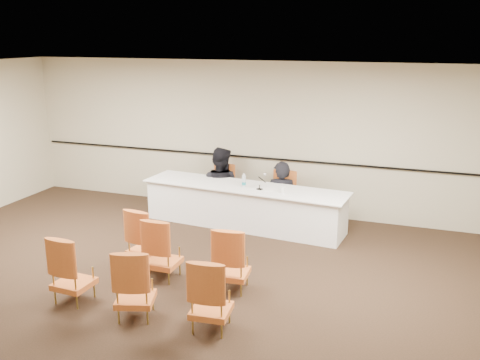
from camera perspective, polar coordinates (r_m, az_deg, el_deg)
name	(u,v)px	position (r m, az deg, el deg)	size (l,w,h in m)	color
floor	(163,294)	(7.66, -8.20, -11.94)	(10.00, 10.00, 0.00)	black
ceiling	(154,75)	(6.84, -9.16, 11.03)	(10.00, 10.00, 0.00)	white
wall_back	(254,137)	(10.69, 1.53, 4.59)	(10.00, 0.04, 3.00)	#BDB295
wall_rail	(253,157)	(10.74, 1.45, 2.45)	(9.80, 0.04, 0.03)	black
panel_table	(244,206)	(9.98, 0.44, -2.80)	(3.87, 0.89, 0.78)	white
panelist_main	(281,205)	(10.32, 4.38, -2.64)	(0.63, 0.41, 1.72)	black
panelist_main_chair	(281,197)	(10.27, 4.40, -1.80)	(0.50, 0.50, 0.95)	#B14C1F
panelist_second	(220,191)	(10.78, -2.12, -1.14)	(0.87, 0.67, 1.78)	black
panelist_second_chair	(220,189)	(10.77, -2.12, -0.95)	(0.50, 0.50, 0.95)	#B14C1F
papers	(265,189)	(9.65, 2.63, -1.01)	(0.30, 0.22, 0.00)	white
microphone	(260,182)	(9.60, 2.10, -0.22)	(0.10, 0.21, 0.29)	black
water_bottle	(244,180)	(9.76, 0.42, -0.05)	(0.08, 0.08, 0.25)	#187A86
drinking_glass	(244,184)	(9.81, 0.43, -0.43)	(0.06, 0.06, 0.10)	silver
coffee_cup	(283,190)	(9.44, 4.57, -1.06)	(0.08, 0.08, 0.12)	white
aud_chair_front_left	(146,237)	(8.38, -10.04, -6.02)	(0.50, 0.50, 0.95)	#B14C1F
aud_chair_front_mid	(163,248)	(7.93, -8.26, -7.18)	(0.50, 0.50, 0.95)	#B14C1F
aud_chair_front_right	(232,258)	(7.51, -0.89, -8.35)	(0.50, 0.50, 0.95)	#B14C1F
aud_chair_back_left	(73,268)	(7.55, -17.41, -8.96)	(0.50, 0.50, 0.95)	#B14C1F
aud_chair_back_mid	(135,283)	(6.95, -11.16, -10.71)	(0.50, 0.50, 0.95)	#B14C1F
aud_chair_back_right	(211,293)	(6.57, -3.11, -11.99)	(0.50, 0.50, 0.95)	#B14C1F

